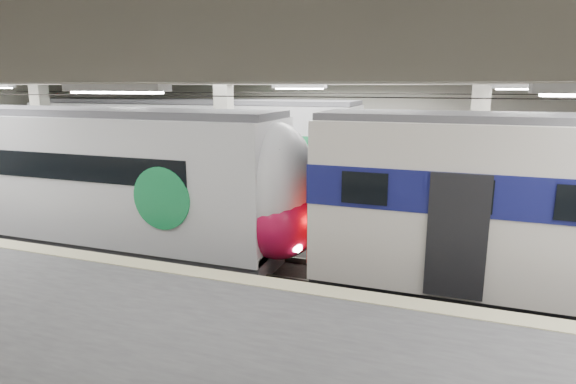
% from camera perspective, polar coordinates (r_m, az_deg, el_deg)
% --- Properties ---
extents(station_hall, '(36.00, 24.00, 5.75)m').
position_cam_1_polar(station_hall, '(11.01, -4.90, 3.42)').
color(station_hall, black).
rests_on(station_hall, ground).
extents(modern_emu, '(13.28, 2.74, 4.31)m').
position_cam_1_polar(modern_emu, '(15.20, -18.72, 1.02)').
color(modern_emu, silver).
rests_on(modern_emu, ground).
extents(far_train, '(13.89, 2.91, 4.43)m').
position_cam_1_polar(far_train, '(20.27, -11.65, 4.65)').
color(far_train, silver).
rests_on(far_train, ground).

